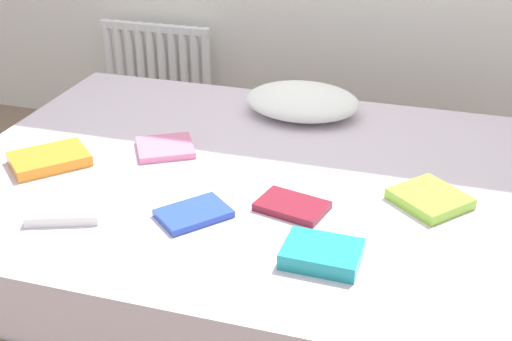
{
  "coord_description": "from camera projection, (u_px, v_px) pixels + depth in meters",
  "views": [
    {
      "loc": [
        0.58,
        -1.86,
        1.53
      ],
      "look_at": [
        0.0,
        0.05,
        0.48
      ],
      "focal_mm": 46.79,
      "sensor_mm": 36.0,
      "label": 1
    }
  ],
  "objects": [
    {
      "name": "ground_plane",
      "position": [
        252.0,
        293.0,
        2.43
      ],
      "size": [
        8.0,
        8.0,
        0.0
      ],
      "primitive_type": "plane",
      "color": "#7F6651"
    },
    {
      "name": "bed",
      "position": [
        252.0,
        236.0,
        2.32
      ],
      "size": [
        2.0,
        1.5,
        0.5
      ],
      "color": "brown",
      "rests_on": "ground"
    },
    {
      "name": "radiator",
      "position": [
        157.0,
        69.0,
        3.51
      ],
      "size": [
        0.6,
        0.04,
        0.48
      ],
      "color": "white",
      "rests_on": "ground"
    },
    {
      "name": "pillow",
      "position": [
        302.0,
        101.0,
        2.6
      ],
      "size": [
        0.45,
        0.34,
        0.11
      ],
      "primitive_type": "ellipsoid",
      "color": "white",
      "rests_on": "bed"
    },
    {
      "name": "textbook_teal",
      "position": [
        322.0,
        254.0,
        1.75
      ],
      "size": [
        0.21,
        0.16,
        0.04
      ],
      "primitive_type": "cube",
      "rotation": [
        0.0,
        0.0,
        -0.03
      ],
      "color": "teal",
      "rests_on": "bed"
    },
    {
      "name": "textbook_blue",
      "position": [
        194.0,
        214.0,
        1.95
      ],
      "size": [
        0.24,
        0.24,
        0.02
      ],
      "primitive_type": "cube",
      "rotation": [
        0.0,
        0.0,
        0.86
      ],
      "color": "#2847B7",
      "rests_on": "bed"
    },
    {
      "name": "textbook_pink",
      "position": [
        165.0,
        148.0,
        2.34
      ],
      "size": [
        0.26,
        0.25,
        0.02
      ],
      "primitive_type": "cube",
      "rotation": [
        0.0,
        0.0,
        0.53
      ],
      "color": "pink",
      "rests_on": "bed"
    },
    {
      "name": "textbook_maroon",
      "position": [
        292.0,
        206.0,
        1.98
      ],
      "size": [
        0.23,
        0.18,
        0.02
      ],
      "primitive_type": "cube",
      "rotation": [
        0.0,
        0.0,
        -0.23
      ],
      "color": "maroon",
      "rests_on": "bed"
    },
    {
      "name": "textbook_orange",
      "position": [
        49.0,
        159.0,
        2.24
      ],
      "size": [
        0.3,
        0.3,
        0.04
      ],
      "primitive_type": "cube",
      "rotation": [
        0.0,
        0.0,
        0.82
      ],
      "color": "orange",
      "rests_on": "bed"
    },
    {
      "name": "textbook_lime",
      "position": [
        430.0,
        199.0,
        2.01
      ],
      "size": [
        0.27,
        0.27,
        0.03
      ],
      "primitive_type": "cube",
      "rotation": [
        0.0,
        0.0,
        -0.71
      ],
      "color": "#8CC638",
      "rests_on": "bed"
    },
    {
      "name": "textbook_white",
      "position": [
        66.0,
        209.0,
        1.96
      ],
      "size": [
        0.25,
        0.21,
        0.03
      ],
      "primitive_type": "cube",
      "rotation": [
        0.0,
        0.0,
        0.36
      ],
      "color": "white",
      "rests_on": "bed"
    }
  ]
}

